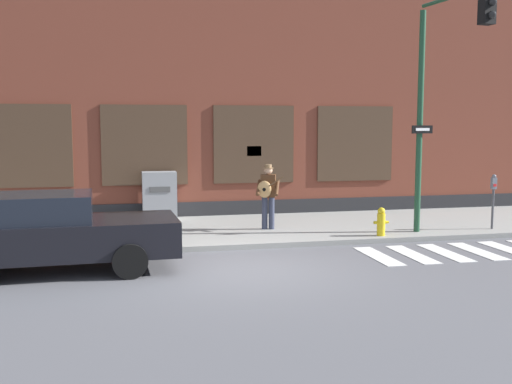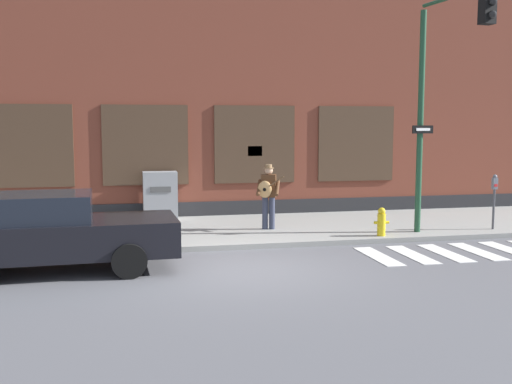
{
  "view_description": "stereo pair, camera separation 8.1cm",
  "coord_description": "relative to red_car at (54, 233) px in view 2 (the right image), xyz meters",
  "views": [
    {
      "loc": [
        -2.2,
        -11.37,
        2.84
      ],
      "look_at": [
        0.76,
        2.1,
        1.29
      ],
      "focal_mm": 42.0,
      "sensor_mm": 36.0,
      "label": 1
    },
    {
      "loc": [
        -2.13,
        -11.39,
        2.84
      ],
      "look_at": [
        0.76,
        2.1,
        1.29
      ],
      "focal_mm": 42.0,
      "sensor_mm": 36.0,
      "label": 2
    }
  ],
  "objects": [
    {
      "name": "utility_box",
      "position": [
        2.32,
        5.31,
        0.05
      ],
      "size": [
        0.97,
        0.57,
        1.38
      ],
      "color": "gray",
      "rests_on": "sidewalk"
    },
    {
      "name": "parking_meter",
      "position": [
        10.74,
        1.85,
        0.3
      ],
      "size": [
        0.13,
        0.11,
        1.44
      ],
      "color": "#47474C",
      "rests_on": "sidewalk"
    },
    {
      "name": "building_backdrop",
      "position": [
        3.57,
        7.75,
        3.01
      ],
      "size": [
        28.0,
        4.06,
        7.57
      ],
      "color": "brown",
      "rests_on": "ground"
    },
    {
      "name": "traffic_light",
      "position": [
        8.74,
        1.02,
        3.23
      ],
      "size": [
        0.75,
        2.57,
        5.7
      ],
      "color": "#1E472D",
      "rests_on": "sidewalk"
    },
    {
      "name": "busker",
      "position": [
        4.98,
        3.07,
        0.32
      ],
      "size": [
        0.72,
        0.67,
        1.7
      ],
      "color": "#33384C",
      "rests_on": "sidewalk"
    },
    {
      "name": "crosswalk",
      "position": [
        9.09,
        -0.07,
        -0.76
      ],
      "size": [
        5.2,
        1.9,
        0.01
      ],
      "color": "silver",
      "rests_on": "ground"
    },
    {
      "name": "fire_hydrant",
      "position": [
        7.49,
        1.58,
        -0.3
      ],
      "size": [
        0.38,
        0.2,
        0.7
      ],
      "color": "gold",
      "rests_on": "sidewalk"
    },
    {
      "name": "sidewalk",
      "position": [
        3.57,
        3.49,
        -0.71
      ],
      "size": [
        28.0,
        4.53,
        0.13
      ],
      "color": "gray",
      "rests_on": "ground"
    },
    {
      "name": "ground_plane",
      "position": [
        3.57,
        -0.57,
        -0.77
      ],
      "size": [
        160.0,
        160.0,
        0.0
      ],
      "primitive_type": "plane",
      "color": "#56565B"
    },
    {
      "name": "red_car",
      "position": [
        0.0,
        0.0,
        0.0
      ],
      "size": [
        4.67,
        2.11,
        1.53
      ],
      "color": "black",
      "rests_on": "ground"
    }
  ]
}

